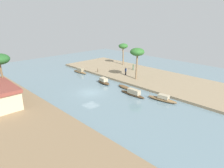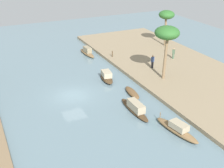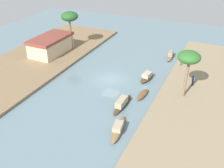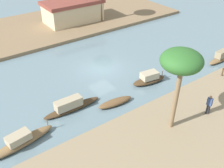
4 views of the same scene
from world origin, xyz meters
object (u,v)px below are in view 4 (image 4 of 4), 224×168
sampan_downstream_large (71,106)px  sampan_foreground (221,57)px  person_on_near_bank (209,105)px  mooring_post (223,72)px  riverside_building (73,11)px  sampan_near_left_bank (21,141)px  sampan_with_red_awning (149,79)px  sampan_midstream (115,102)px  palm_tree_left_near (181,63)px

sampan_downstream_large → sampan_foreground: sampan_foreground is taller
sampan_foreground → person_on_near_bank: 11.30m
mooring_post → riverside_building: (-4.31, 23.11, 1.16)m
sampan_foreground → sampan_near_left_bank: 23.47m
sampan_foreground → mooring_post: 4.43m
sampan_with_red_awning → riverside_building: bearing=92.4°
sampan_with_red_awning → person_on_near_bank: bearing=-79.3°
sampan_midstream → sampan_near_left_bank: bearing=-174.7°
sampan_midstream → mooring_post: mooring_post is taller
mooring_post → riverside_building: 23.54m
person_on_near_bank → palm_tree_left_near: bearing=-110.9°
palm_tree_left_near → sampan_midstream: bearing=106.3°
palm_tree_left_near → sampan_with_red_awning: bearing=61.6°
palm_tree_left_near → riverside_building: (5.52, 25.49, -4.02)m
sampan_downstream_large → palm_tree_left_near: (5.13, -6.92, 5.59)m
sampan_near_left_bank → mooring_post: size_ratio=5.84×
sampan_downstream_large → person_on_near_bank: bearing=-40.2°
sampan_foreground → palm_tree_left_near: (-13.42, -4.94, 5.60)m
person_on_near_bank → sampan_foreground: bearing=108.0°
sampan_foreground → mooring_post: size_ratio=5.18×
sampan_near_left_bank → sampan_midstream: size_ratio=1.52×
sampan_downstream_large → mooring_post: size_ratio=6.02×
sampan_near_left_bank → palm_tree_left_near: bearing=-36.8°
sampan_downstream_large → sampan_with_red_awning: bearing=-4.1°
sampan_downstream_large → sampan_foreground: (18.54, -1.98, -0.02)m
sampan_with_red_awning → palm_tree_left_near: size_ratio=0.57×
palm_tree_left_near → mooring_post: bearing=13.6°
sampan_midstream → riverside_building: size_ratio=0.39×
sampan_near_left_bank → mooring_post: 20.10m
palm_tree_left_near → riverside_building: palm_tree_left_near is taller
sampan_foreground → mooring_post: mooring_post is taller
sampan_with_red_awning → riverside_building: size_ratio=0.43×
riverside_building → sampan_downstream_large: bearing=-118.8°
sampan_downstream_large → riverside_building: riverside_building is taller
sampan_foreground → palm_tree_left_near: palm_tree_left_near is taller
sampan_downstream_large → palm_tree_left_near: palm_tree_left_near is taller
mooring_post → sampan_foreground: bearing=35.5°
sampan_downstream_large → sampan_foreground: bearing=-5.6°
sampan_downstream_large → mooring_post: (14.95, -4.55, 0.41)m
person_on_near_bank → sampan_near_left_bank: bearing=-125.0°
sampan_foreground → person_on_near_bank: (-9.81, -5.54, 0.81)m
sampan_near_left_bank → sampan_with_red_awning: bearing=-5.0°
sampan_near_left_bank → sampan_midstream: sampan_near_left_bank is taller
mooring_post → sampan_with_red_awning: bearing=149.1°
sampan_with_red_awning → sampan_midstream: 5.02m
person_on_near_bank → riverside_building: size_ratio=0.20×
sampan_foreground → sampan_midstream: size_ratio=1.34×
sampan_near_left_bank → sampan_midstream: bearing=-9.1°
sampan_near_left_bank → palm_tree_left_near: (10.05, -5.34, 5.63)m
mooring_post → sampan_midstream: bearing=165.6°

